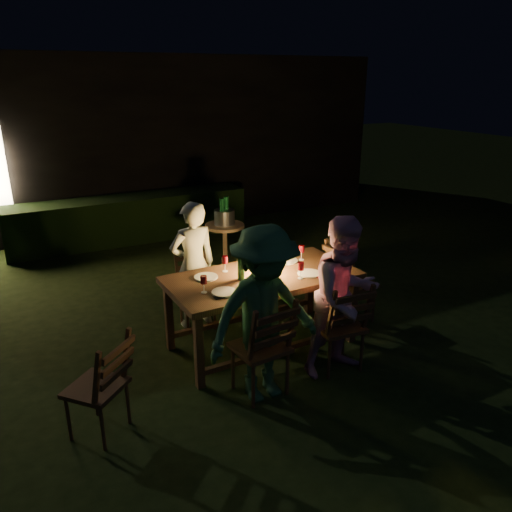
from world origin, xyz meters
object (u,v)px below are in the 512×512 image
person_opp_left (264,315)px  person_house_side (193,265)px  chair_spare (100,403)px  bottle_bucket_b (226,213)px  chair_end (350,296)px  lantern (264,259)px  bottle_table (241,267)px  chair_near_left (261,363)px  chair_far_left (197,305)px  ice_bucket (224,217)px  dining_table (262,282)px  chair_far_right (270,287)px  chair_near_right (338,340)px  side_table (225,231)px  bottle_bucket_a (222,215)px  person_opp_right (345,297)px

person_opp_left → person_house_side: bearing=90.0°
person_house_side → chair_spare: bearing=45.0°
bottle_bucket_b → chair_end: bearing=-72.1°
chair_spare → bottle_bucket_b: bottle_bucket_b is taller
chair_end → lantern: (-1.18, 0.02, 0.67)m
person_house_side → bottle_table: bearing=103.7°
chair_near_left → lantern: 1.18m
chair_near_left → chair_far_left: chair_near_left is taller
chair_spare → ice_bucket: 3.69m
dining_table → chair_end: chair_end is taller
chair_end → person_house_side: (-1.70, 0.77, 0.44)m
chair_end → ice_bucket: size_ratio=3.53×
chair_far_right → lantern: (-0.48, -0.73, 0.70)m
chair_near_right → chair_spare: 2.34m
side_table → lantern: bearing=-102.4°
chair_spare → ice_bucket: bearing=7.1°
bottle_bucket_a → chair_end: bearing=-69.0°
person_opp_right → bottle_bucket_b: person_opp_right is taller
chair_near_right → bottle_table: bearing=139.5°
person_opp_right → lantern: 0.98m
chair_end → bottle_table: bottle_table is taller
chair_far_left → chair_far_right: size_ratio=0.92×
person_opp_left → chair_near_right: bearing=3.1°
chair_far_left → chair_spare: (-1.40, -1.42, 0.02)m
bottle_table → bottle_bucket_b: bearing=69.6°
lantern → side_table: (0.45, 2.05, -0.31)m
chair_far_right → person_house_side: (-1.00, 0.02, 0.46)m
dining_table → chair_far_left: (-0.47, 0.75, -0.48)m
person_opp_left → lantern: size_ratio=4.74×
chair_near_left → ice_bucket: size_ratio=3.45×
dining_table → bottle_bucket_a: (0.45, 2.06, 0.18)m
chair_near_left → person_house_side: 1.65m
person_house_side → bottle_bucket_b: 1.69m
chair_end → side_table: (-0.73, 2.07, 0.36)m
bottle_table → side_table: bearing=70.4°
person_opp_left → bottle_table: 0.86m
ice_bucket → bottle_table: bearing=-109.6°
chair_near_right → person_opp_left: (-0.90, -0.08, 0.52)m
chair_spare → person_opp_left: size_ratio=0.58×
dining_table → person_opp_left: 0.94m
chair_spare → person_opp_left: person_opp_left is taller
chair_end → bottle_bucket_b: bearing=-166.4°
chair_far_left → person_opp_right: size_ratio=0.55×
lantern → person_opp_left: bearing=-118.2°
bottle_bucket_a → lantern: bearing=-101.3°
chair_far_left → chair_end: 1.84m
chair_spare → bottle_bucket_a: bottle_bucket_a is taller
bottle_bucket_b → chair_near_left: bearing=-108.4°
bottle_table → chair_spare: bearing=-157.7°
chair_far_right → bottle_bucket_b: 1.50m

